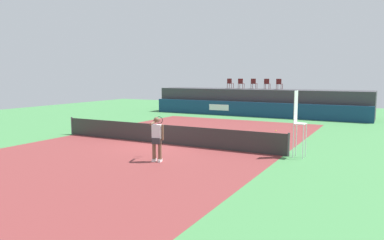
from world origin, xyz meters
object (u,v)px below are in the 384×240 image
at_px(spectator_chair_center, 254,83).
at_px(net_post_far, 288,145).
at_px(tennis_player, 157,137).
at_px(spectator_chair_left, 241,83).
at_px(spectator_chair_far_right, 279,84).
at_px(umpire_chair, 298,119).
at_px(net_post_near, 72,126).
at_px(spectator_chair_far_left, 230,83).
at_px(tennis_ball, 276,131).
at_px(spectator_chair_right, 267,83).

relative_size(spectator_chair_center, net_post_far, 0.89).
bearing_deg(tennis_player, spectator_chair_left, 100.60).
bearing_deg(spectator_chair_far_right, spectator_chair_center, 175.44).
xyz_separation_m(umpire_chair, net_post_near, (-12.74, -0.01, -1.09)).
bearing_deg(net_post_near, spectator_chair_left, 73.12).
xyz_separation_m(spectator_chair_far_left, spectator_chair_center, (2.16, 0.10, 0.00)).
height_order(spectator_chair_left, tennis_player, spectator_chair_left).
relative_size(spectator_chair_far_left, spectator_chair_left, 1.00).
distance_m(umpire_chair, tennis_player, 5.80).
distance_m(tennis_player, tennis_ball, 10.24).
distance_m(net_post_near, tennis_player, 8.74).
xyz_separation_m(spectator_chair_far_left, spectator_chair_right, (3.35, 0.02, 0.00)).
height_order(spectator_chair_far_left, spectator_chair_left, same).
relative_size(spectator_chair_left, umpire_chair, 0.32).
distance_m(spectator_chair_center, tennis_ball, 10.18).
relative_size(spectator_chair_far_left, net_post_near, 0.89).
distance_m(spectator_chair_far_right, umpire_chair, 16.01).
relative_size(spectator_chair_far_left, tennis_player, 0.50).
height_order(spectator_chair_far_right, umpire_chair, spectator_chair_far_right).
distance_m(spectator_chair_left, tennis_player, 18.90).
bearing_deg(tennis_player, spectator_chair_far_right, 90.41).
relative_size(tennis_player, tennis_ball, 26.03).
distance_m(spectator_chair_far_right, tennis_ball, 9.25).
bearing_deg(net_post_near, tennis_player, -22.65).
bearing_deg(spectator_chair_far_right, tennis_player, -89.59).
bearing_deg(umpire_chair, tennis_player, -144.26).
xyz_separation_m(spectator_chair_right, spectator_chair_far_right, (1.07, -0.10, 0.00)).
relative_size(net_post_far, tennis_ball, 14.71).
height_order(spectator_chair_right, tennis_player, spectator_chair_right).
distance_m(spectator_chair_far_left, spectator_chair_center, 2.16).
bearing_deg(spectator_chair_far_left, net_post_near, -102.87).
distance_m(spectator_chair_left, net_post_far, 17.17).
relative_size(umpire_chair, tennis_player, 1.56).
bearing_deg(spectator_chair_center, tennis_player, -82.73).
bearing_deg(net_post_near, spectator_chair_right, 65.93).
height_order(net_post_far, tennis_player, tennis_player).
bearing_deg(tennis_ball, tennis_player, -101.32).
height_order(spectator_chair_left, spectator_chair_far_right, same).
height_order(spectator_chair_right, spectator_chair_far_right, same).
height_order(spectator_chair_far_left, umpire_chair, spectator_chair_far_left).
bearing_deg(net_post_far, umpire_chair, 1.50).
distance_m(spectator_chair_center, tennis_player, 19.01).
bearing_deg(spectator_chair_right, spectator_chair_left, -174.88).
height_order(umpire_chair, net_post_near, umpire_chair).
relative_size(spectator_chair_far_left, spectator_chair_right, 1.00).
xyz_separation_m(spectator_chair_far_right, tennis_ball, (2.14, -8.60, -2.66)).
distance_m(spectator_chair_far_right, tennis_player, 18.68).
bearing_deg(spectator_chair_far_right, spectator_chair_right, 174.67).
bearing_deg(spectator_chair_right, umpire_chair, -69.00).
relative_size(spectator_chair_far_left, net_post_far, 0.89).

